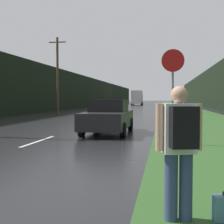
# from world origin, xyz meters

# --- Properties ---
(grass_verge) EXTENTS (6.00, 240.00, 0.02)m
(grass_verge) POSITION_xyz_m (7.10, 40.00, 0.01)
(grass_verge) COLOR #2D5123
(grass_verge) RESTS_ON ground_plane
(lane_stripe_b) EXTENTS (0.12, 3.00, 0.01)m
(lane_stripe_b) POSITION_xyz_m (0.00, 8.39, 0.00)
(lane_stripe_b) COLOR silver
(lane_stripe_b) RESTS_ON ground_plane
(lane_stripe_c) EXTENTS (0.12, 3.00, 0.01)m
(lane_stripe_c) POSITION_xyz_m (0.00, 15.39, 0.00)
(lane_stripe_c) COLOR silver
(lane_stripe_c) RESTS_ON ground_plane
(lane_stripe_d) EXTENTS (0.12, 3.00, 0.01)m
(lane_stripe_d) POSITION_xyz_m (0.00, 22.39, 0.00)
(lane_stripe_d) COLOR silver
(lane_stripe_d) RESTS_ON ground_plane
(lane_stripe_e) EXTENTS (0.12, 3.00, 0.01)m
(lane_stripe_e) POSITION_xyz_m (0.00, 29.39, 0.00)
(lane_stripe_e) COLOR silver
(lane_stripe_e) RESTS_ON ground_plane
(lane_stripe_f) EXTENTS (0.12, 3.00, 0.01)m
(lane_stripe_f) POSITION_xyz_m (0.00, 36.39, 0.00)
(lane_stripe_f) COLOR silver
(lane_stripe_f) RESTS_ON ground_plane
(treeline_far_side) EXTENTS (2.00, 140.00, 5.57)m
(treeline_far_side) POSITION_xyz_m (-10.10, 50.00, 2.78)
(treeline_far_side) COLOR black
(treeline_far_side) RESTS_ON ground_plane
(treeline_near_side) EXTENTS (2.00, 140.00, 6.82)m
(treeline_near_side) POSITION_xyz_m (13.10, 50.00, 3.41)
(treeline_near_side) COLOR black
(treeline_near_side) RESTS_ON ground_plane
(utility_pole_far) EXTENTS (1.80, 0.24, 7.93)m
(utility_pole_far) POSITION_xyz_m (-6.47, 28.91, 4.10)
(utility_pole_far) COLOR #4C3823
(utility_pole_far) RESTS_ON ground_plane
(stop_sign) EXTENTS (0.76, 0.07, 3.20)m
(stop_sign) POSITION_xyz_m (4.78, 8.31, 2.00)
(stop_sign) COLOR slate
(stop_sign) RESTS_ON ground_plane
(hitchhiker_with_backpack) EXTENTS (0.57, 0.48, 1.69)m
(hitchhiker_with_backpack) POSITION_xyz_m (4.69, 1.59, 0.97)
(hitchhiker_with_backpack) COLOR navy
(hitchhiker_with_backpack) RESTS_ON ground_plane
(car_passing_near) EXTENTS (1.90, 4.55, 1.52)m
(car_passing_near) POSITION_xyz_m (2.05, 11.39, 0.75)
(car_passing_near) COLOR black
(car_passing_near) RESTS_ON ground_plane
(delivery_truck) EXTENTS (2.59, 6.82, 3.58)m
(delivery_truck) POSITION_xyz_m (-2.05, 74.96, 1.87)
(delivery_truck) COLOR gray
(delivery_truck) RESTS_ON ground_plane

